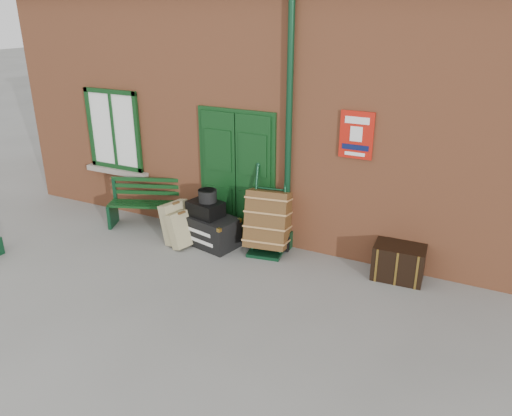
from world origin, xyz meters
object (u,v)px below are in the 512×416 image
Objects in this scene: houdini_trunk at (209,230)px; bench at (150,202)px; porter_trolley at (268,220)px; dark_trunk at (399,262)px.

bench is at bearing -175.51° from houdini_trunk.
houdini_trunk is at bearing -177.16° from porter_trolley.
dark_trunk is at bearing 17.10° from houdini_trunk.
porter_trolley is 1.92× the size of dark_trunk.
bench is 2.39m from porter_trolley.
dark_trunk is (2.13, 0.03, -0.28)m from porter_trolley.
porter_trolley reaches higher than houdini_trunk.
bench is at bearing 177.22° from dark_trunk.
porter_trolley is at bearing 177.21° from dark_trunk.
dark_trunk reaches higher than houdini_trunk.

